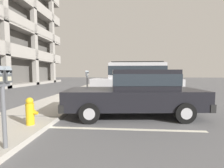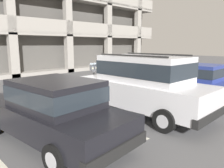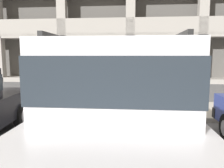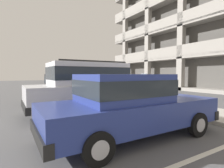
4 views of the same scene
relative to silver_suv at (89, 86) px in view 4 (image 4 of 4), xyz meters
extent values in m
cube|color=#565659|center=(-0.04, 2.40, -1.14)|extent=(80.00, 80.00, 0.10)
cube|color=#ADA89E|center=(-0.04, 3.70, -1.03)|extent=(40.00, 2.20, 0.12)
cube|color=#606060|center=(-8.04, 3.70, -0.97)|extent=(0.03, 2.16, 0.00)
cube|color=#606060|center=(-4.04, 3.70, -0.97)|extent=(0.03, 2.16, 0.00)
cube|color=#606060|center=(-0.04, 3.70, -0.97)|extent=(0.03, 2.16, 0.00)
cube|color=silver|center=(-4.61, 1.00, -1.08)|extent=(0.12, 4.80, 0.01)
cube|color=silver|center=(-1.56, 1.00, -1.08)|extent=(0.12, 4.80, 0.01)
cube|color=silver|center=(1.49, 1.00, -1.08)|extent=(0.12, 4.80, 0.01)
cube|color=silver|center=(4.53, 1.00, -1.08)|extent=(0.12, 4.80, 0.01)
cube|color=silver|center=(0.00, 0.02, -0.36)|extent=(1.86, 4.71, 0.80)
cube|color=silver|center=(0.00, -0.03, 0.46)|extent=(1.63, 2.92, 0.84)
cube|color=#232B33|center=(0.00, -0.03, 0.48)|extent=(1.66, 2.95, 0.46)
cube|color=black|center=(0.01, 2.33, -0.64)|extent=(1.88, 0.17, 0.24)
cube|color=black|center=(-0.01, -2.29, -0.64)|extent=(1.88, 0.17, 0.24)
cube|color=silver|center=(0.58, 2.38, -0.28)|extent=(0.24, 0.03, 0.14)
cube|color=silver|center=(-0.56, 2.39, -0.28)|extent=(0.24, 0.03, 0.14)
cylinder|color=black|center=(0.91, 1.47, -0.76)|extent=(0.20, 0.66, 0.66)
cylinder|color=#B2B2B7|center=(0.91, 1.47, -0.76)|extent=(0.22, 0.36, 0.36)
cylinder|color=black|center=(-0.89, 1.48, -0.76)|extent=(0.20, 0.66, 0.66)
cylinder|color=#B2B2B7|center=(-0.89, 1.48, -0.76)|extent=(0.22, 0.36, 0.36)
cylinder|color=black|center=(0.89, -1.44, -0.76)|extent=(0.20, 0.66, 0.66)
cylinder|color=#B2B2B7|center=(0.89, -1.44, -0.76)|extent=(0.22, 0.36, 0.36)
cylinder|color=black|center=(-0.91, -1.43, -0.76)|extent=(0.20, 0.66, 0.66)
cylinder|color=#B2B2B7|center=(-0.91, -1.43, -0.76)|extent=(0.22, 0.36, 0.36)
cube|color=black|center=(0.69, -0.03, 0.92)|extent=(0.06, 2.62, 0.05)
cube|color=black|center=(-0.69, -0.02, 0.92)|extent=(0.06, 2.62, 0.05)
cube|color=black|center=(-3.30, 0.34, -0.49)|extent=(2.08, 4.53, 0.60)
cube|color=black|center=(-3.28, 0.04, 0.13)|extent=(1.66, 2.10, 0.64)
cube|color=#232B33|center=(-3.28, 0.04, 0.15)|extent=(1.69, 2.13, 0.35)
cube|color=black|center=(-3.49, 2.49, -0.67)|extent=(1.74, 0.31, 0.24)
cube|color=black|center=(-3.11, -1.81, -0.67)|extent=(1.74, 0.31, 0.24)
cube|color=silver|center=(-2.97, 2.59, -0.43)|extent=(0.24, 0.05, 0.14)
cube|color=silver|center=(-4.02, 2.49, -0.43)|extent=(0.24, 0.05, 0.14)
cylinder|color=black|center=(-2.59, 1.77, -0.79)|extent=(0.21, 0.61, 0.60)
cylinder|color=#B2B2B7|center=(-2.59, 1.77, -0.79)|extent=(0.21, 0.34, 0.33)
cylinder|color=black|center=(-4.25, 1.62, -0.79)|extent=(0.21, 0.61, 0.60)
cylinder|color=#B2B2B7|center=(-4.25, 1.62, -0.79)|extent=(0.21, 0.34, 0.33)
cylinder|color=black|center=(-2.35, -0.95, -0.79)|extent=(0.21, 0.61, 0.60)
cylinder|color=#B2B2B7|center=(-2.35, -0.95, -0.79)|extent=(0.21, 0.34, 0.33)
cylinder|color=black|center=(-4.01, -1.09, -0.79)|extent=(0.21, 0.61, 0.60)
cylinder|color=#B2B2B7|center=(-4.01, -1.09, -0.79)|extent=(0.21, 0.34, 0.33)
cube|color=navy|center=(3.03, -0.12, -0.49)|extent=(1.71, 4.40, 0.60)
cube|color=navy|center=(3.03, -0.42, 0.13)|extent=(1.50, 1.98, 0.64)
cube|color=#232B33|center=(3.03, -0.42, 0.15)|extent=(1.52, 2.01, 0.35)
cube|color=black|center=(3.03, 2.04, -0.67)|extent=(1.73, 0.16, 0.24)
cube|color=black|center=(3.03, -2.28, -0.67)|extent=(1.73, 0.16, 0.24)
cube|color=silver|center=(3.56, 2.09, -0.43)|extent=(0.24, 0.03, 0.14)
cube|color=silver|center=(2.51, 2.09, -0.43)|extent=(0.24, 0.03, 0.14)
cylinder|color=black|center=(3.87, 1.24, -0.79)|extent=(0.16, 0.60, 0.60)
cylinder|color=#B2B2B7|center=(3.87, 1.24, -0.79)|extent=(0.18, 0.33, 0.33)
cylinder|color=black|center=(2.20, 1.25, -0.79)|extent=(0.16, 0.60, 0.60)
cylinder|color=#B2B2B7|center=(2.20, 1.25, -0.79)|extent=(0.18, 0.33, 0.33)
cylinder|color=black|center=(3.86, -1.48, -0.79)|extent=(0.16, 0.60, 0.60)
cylinder|color=#B2B2B7|center=(3.86, -1.48, -0.79)|extent=(0.18, 0.33, 0.33)
cylinder|color=black|center=(2.20, -1.48, -0.79)|extent=(0.16, 0.60, 0.60)
cylinder|color=#B2B2B7|center=(2.20, -1.48, -0.79)|extent=(0.18, 0.33, 0.33)
cylinder|color=#595B60|center=(0.15, 2.75, -0.42)|extent=(0.07, 0.07, 1.10)
cube|color=#595B60|center=(0.15, 2.75, 0.16)|extent=(0.28, 0.06, 0.06)
cube|color=#515459|center=(0.05, 2.75, 0.30)|extent=(0.15, 0.11, 0.22)
cylinder|color=#8C99A3|center=(0.05, 2.75, 0.41)|extent=(0.15, 0.11, 0.15)
cube|color=#B7B293|center=(0.05, 2.69, 0.26)|extent=(0.08, 0.01, 0.08)
cube|color=#515459|center=(0.25, 2.75, 0.30)|extent=(0.15, 0.11, 0.22)
cylinder|color=#8C99A3|center=(0.25, 2.75, 0.41)|extent=(0.15, 0.11, 0.15)
cube|color=#B7B293|center=(0.25, 2.69, 0.26)|extent=(0.08, 0.01, 0.08)
cylinder|color=#595B60|center=(-5.95, 2.75, -0.42)|extent=(0.07, 0.07, 1.09)
cube|color=#595B60|center=(-5.95, 2.75, 0.15)|extent=(0.28, 0.06, 0.06)
cube|color=#424447|center=(-6.05, 2.75, 0.29)|extent=(0.15, 0.11, 0.22)
cylinder|color=#8C99A3|center=(-6.05, 2.75, 0.40)|extent=(0.15, 0.11, 0.15)
cube|color=#B7B293|center=(-6.05, 2.69, 0.25)|extent=(0.08, 0.01, 0.08)
cube|color=#424447|center=(-5.85, 2.75, 0.29)|extent=(0.15, 0.11, 0.22)
cylinder|color=#8C99A3|center=(-5.85, 2.75, 0.40)|extent=(0.15, 0.11, 0.15)
cube|color=#B7B293|center=(-5.85, 2.69, 0.25)|extent=(0.08, 0.01, 0.08)
cube|color=gray|center=(-13.66, 11.31, 7.91)|extent=(0.60, 0.50, 18.00)
cube|color=gray|center=(-9.09, 11.31, 7.91)|extent=(0.60, 0.50, 18.00)
cylinder|color=gold|center=(-4.76, 3.05, -0.69)|extent=(0.20, 0.20, 0.55)
sphere|color=gold|center=(-4.76, 3.05, -0.36)|extent=(0.18, 0.18, 0.18)
cylinder|color=gold|center=(-4.76, 2.90, -0.67)|extent=(0.08, 0.10, 0.08)
cylinder|color=gold|center=(-4.61, 3.05, -0.67)|extent=(0.10, 0.07, 0.07)
camera|label=1|loc=(-8.36, 0.68, 0.36)|focal=24.00mm
camera|label=2|loc=(-5.83, -4.41, 1.26)|focal=35.00mm
camera|label=3|loc=(0.18, -3.35, 0.71)|focal=35.00mm
camera|label=4|loc=(6.43, -2.74, 0.46)|focal=28.00mm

